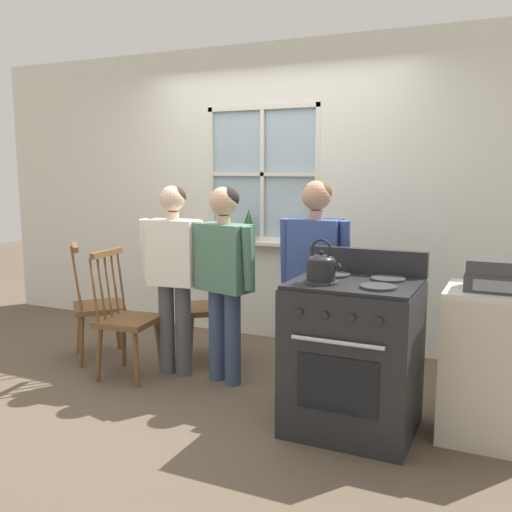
{
  "coord_description": "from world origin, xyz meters",
  "views": [
    {
      "loc": [
        2.04,
        -3.44,
        1.59
      ],
      "look_at": [
        0.43,
        0.02,
        1.0
      ],
      "focal_mm": 40.0,
      "sensor_mm": 36.0,
      "label": 1
    }
  ],
  "objects_px": {
    "stove": "(353,355)",
    "side_counter": "(492,365)",
    "chair_near_wall": "(126,320)",
    "kettle": "(321,266)",
    "chair_center_cluster": "(96,307)",
    "person_adult_right": "(315,265)",
    "stereo": "(497,275)",
    "person_elderly_left": "(174,263)",
    "chair_by_window": "(210,308)",
    "person_teen_center": "(224,265)",
    "potted_plant": "(248,230)"
  },
  "relations": [
    {
      "from": "chair_near_wall",
      "to": "chair_center_cluster",
      "type": "height_order",
      "value": "same"
    },
    {
      "from": "person_adult_right",
      "to": "stove",
      "type": "distance_m",
      "value": 0.81
    },
    {
      "from": "person_elderly_left",
      "to": "person_adult_right",
      "type": "height_order",
      "value": "person_adult_right"
    },
    {
      "from": "chair_center_cluster",
      "to": "stove",
      "type": "height_order",
      "value": "stove"
    },
    {
      "from": "chair_center_cluster",
      "to": "kettle",
      "type": "height_order",
      "value": "kettle"
    },
    {
      "from": "person_adult_right",
      "to": "stereo",
      "type": "height_order",
      "value": "person_adult_right"
    },
    {
      "from": "potted_plant",
      "to": "side_counter",
      "type": "xyz_separation_m",
      "value": [
        2.19,
        -1.27,
        -0.57
      ]
    },
    {
      "from": "person_adult_right",
      "to": "potted_plant",
      "type": "xyz_separation_m",
      "value": [
        -0.99,
        0.96,
        0.11
      ]
    },
    {
      "from": "chair_by_window",
      "to": "kettle",
      "type": "height_order",
      "value": "kettle"
    },
    {
      "from": "person_teen_center",
      "to": "potted_plant",
      "type": "xyz_separation_m",
      "value": [
        -0.35,
        1.13,
        0.13
      ]
    },
    {
      "from": "chair_by_window",
      "to": "person_adult_right",
      "type": "xyz_separation_m",
      "value": [
        0.99,
        -0.23,
        0.47
      ]
    },
    {
      "from": "person_teen_center",
      "to": "stereo",
      "type": "distance_m",
      "value": 1.85
    },
    {
      "from": "chair_center_cluster",
      "to": "side_counter",
      "type": "relative_size",
      "value": 1.09
    },
    {
      "from": "person_adult_right",
      "to": "kettle",
      "type": "height_order",
      "value": "person_adult_right"
    },
    {
      "from": "chair_near_wall",
      "to": "chair_center_cluster",
      "type": "bearing_deg",
      "value": 58.53
    },
    {
      "from": "chair_near_wall",
      "to": "chair_center_cluster",
      "type": "xyz_separation_m",
      "value": [
        -0.49,
        0.24,
        0.0
      ]
    },
    {
      "from": "chair_near_wall",
      "to": "person_adult_right",
      "type": "relative_size",
      "value": 0.65
    },
    {
      "from": "stove",
      "to": "side_counter",
      "type": "distance_m",
      "value": 0.8
    },
    {
      "from": "chair_by_window",
      "to": "potted_plant",
      "type": "xyz_separation_m",
      "value": [
        0.0,
        0.73,
        0.58
      ]
    },
    {
      "from": "person_elderly_left",
      "to": "chair_center_cluster",
      "type": "bearing_deg",
      "value": 170.69
    },
    {
      "from": "person_elderly_left",
      "to": "stove",
      "type": "distance_m",
      "value": 1.6
    },
    {
      "from": "chair_near_wall",
      "to": "kettle",
      "type": "height_order",
      "value": "kettle"
    },
    {
      "from": "person_teen_center",
      "to": "chair_center_cluster",
      "type": "bearing_deg",
      "value": -167.13
    },
    {
      "from": "person_elderly_left",
      "to": "stereo",
      "type": "distance_m",
      "value": 2.28
    },
    {
      "from": "stove",
      "to": "side_counter",
      "type": "xyz_separation_m",
      "value": [
        0.77,
        0.23,
        -0.02
      ]
    },
    {
      "from": "chair_center_cluster",
      "to": "person_adult_right",
      "type": "bearing_deg",
      "value": -130.25
    },
    {
      "from": "chair_center_cluster",
      "to": "side_counter",
      "type": "distance_m",
      "value": 3.08
    },
    {
      "from": "chair_center_cluster",
      "to": "person_adult_right",
      "type": "xyz_separation_m",
      "value": [
        1.87,
        0.14,
        0.47
      ]
    },
    {
      "from": "person_adult_right",
      "to": "stereo",
      "type": "relative_size",
      "value": 4.42
    },
    {
      "from": "person_elderly_left",
      "to": "person_adult_right",
      "type": "xyz_separation_m",
      "value": [
        1.08,
        0.17,
        0.04
      ]
    },
    {
      "from": "person_elderly_left",
      "to": "kettle",
      "type": "distance_m",
      "value": 1.43
    },
    {
      "from": "stove",
      "to": "person_teen_center",
      "type": "bearing_deg",
      "value": 161.19
    },
    {
      "from": "chair_by_window",
      "to": "stove",
      "type": "distance_m",
      "value": 1.62
    },
    {
      "from": "stereo",
      "to": "kettle",
      "type": "bearing_deg",
      "value": -160.09
    },
    {
      "from": "person_elderly_left",
      "to": "side_counter",
      "type": "relative_size",
      "value": 1.62
    },
    {
      "from": "stove",
      "to": "stereo",
      "type": "xyz_separation_m",
      "value": [
        0.77,
        0.21,
        0.51
      ]
    },
    {
      "from": "chair_near_wall",
      "to": "kettle",
      "type": "bearing_deg",
      "value": -105.58
    },
    {
      "from": "side_counter",
      "to": "stereo",
      "type": "bearing_deg",
      "value": -90.0
    },
    {
      "from": "kettle",
      "to": "chair_by_window",
      "type": "bearing_deg",
      "value": 144.48
    },
    {
      "from": "kettle",
      "to": "chair_center_cluster",
      "type": "bearing_deg",
      "value": 166.25
    },
    {
      "from": "person_adult_right",
      "to": "chair_center_cluster",
      "type": "bearing_deg",
      "value": -177.37
    },
    {
      "from": "chair_near_wall",
      "to": "chair_by_window",
      "type": "bearing_deg",
      "value": -38.13
    },
    {
      "from": "person_elderly_left",
      "to": "person_adult_right",
      "type": "relative_size",
      "value": 0.97
    },
    {
      "from": "chair_by_window",
      "to": "kettle",
      "type": "xyz_separation_m",
      "value": [
        1.26,
        -0.9,
        0.58
      ]
    },
    {
      "from": "person_adult_right",
      "to": "stereo",
      "type": "distance_m",
      "value": 1.25
    },
    {
      "from": "chair_by_window",
      "to": "side_counter",
      "type": "distance_m",
      "value": 2.26
    },
    {
      "from": "person_elderly_left",
      "to": "side_counter",
      "type": "distance_m",
      "value": 2.32
    },
    {
      "from": "person_elderly_left",
      "to": "person_teen_center",
      "type": "bearing_deg",
      "value": -5.89
    },
    {
      "from": "person_elderly_left",
      "to": "person_adult_right",
      "type": "bearing_deg",
      "value": 2.19
    },
    {
      "from": "chair_near_wall",
      "to": "stereo",
      "type": "height_order",
      "value": "stereo"
    }
  ]
}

